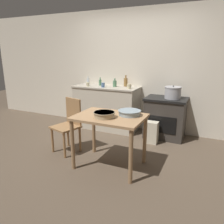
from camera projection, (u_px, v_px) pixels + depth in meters
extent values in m
plane|color=brown|center=(100.00, 154.00, 3.69)|extent=(14.00, 14.00, 0.00)
cube|color=beige|center=(133.00, 71.00, 4.74)|extent=(8.00, 0.07, 2.55)
cube|color=beige|center=(106.00, 108.00, 4.87)|extent=(1.40, 0.58, 0.92)
cube|color=#A9A08F|center=(106.00, 87.00, 4.75)|extent=(1.43, 0.61, 0.03)
cube|color=#38332D|center=(165.00, 119.00, 4.37)|extent=(0.75, 0.56, 0.77)
cube|color=black|center=(166.00, 99.00, 4.26)|extent=(0.79, 0.60, 0.04)
cube|color=black|center=(162.00, 125.00, 4.13)|extent=(0.53, 0.01, 0.32)
cube|color=#A87F56|center=(110.00, 117.00, 3.12)|extent=(0.99, 0.71, 0.03)
cylinder|color=#97724E|center=(73.00, 145.00, 3.14)|extent=(0.06, 0.06, 0.75)
cylinder|color=#97724E|center=(131.00, 157.00, 2.78)|extent=(0.06, 0.06, 0.75)
cylinder|color=#97724E|center=(94.00, 131.00, 3.68)|extent=(0.06, 0.06, 0.75)
cylinder|color=#97724E|center=(145.00, 140.00, 3.32)|extent=(0.06, 0.06, 0.75)
cube|color=#997047|center=(66.00, 127.00, 3.67)|extent=(0.49, 0.49, 0.03)
cube|color=#997047|center=(73.00, 111.00, 3.75)|extent=(0.35, 0.13, 0.45)
cylinder|color=#997047|center=(52.00, 140.00, 3.72)|extent=(0.04, 0.04, 0.43)
cylinder|color=#997047|center=(64.00, 145.00, 3.51)|extent=(0.04, 0.04, 0.43)
cylinder|color=#997047|center=(68.00, 135.00, 3.96)|extent=(0.04, 0.04, 0.43)
cylinder|color=#997047|center=(80.00, 139.00, 3.75)|extent=(0.04, 0.04, 0.43)
cube|color=beige|center=(151.00, 132.00, 4.10)|extent=(0.24, 0.17, 0.42)
cylinder|color=#A8A8AD|center=(173.00, 93.00, 4.16)|extent=(0.30, 0.30, 0.21)
cylinder|color=#A8A8AD|center=(173.00, 87.00, 4.13)|extent=(0.31, 0.31, 0.02)
sphere|color=black|center=(173.00, 86.00, 4.13)|extent=(0.02, 0.02, 0.02)
cylinder|color=#93A8B2|center=(129.00, 113.00, 3.14)|extent=(0.31, 0.31, 0.07)
cylinder|color=#8597A0|center=(129.00, 111.00, 3.13)|extent=(0.33, 0.33, 0.01)
cylinder|color=tan|center=(104.00, 115.00, 3.04)|extent=(0.29, 0.29, 0.08)
cylinder|color=tan|center=(104.00, 112.00, 3.03)|extent=(0.31, 0.31, 0.01)
cylinder|color=silver|center=(88.00, 81.00, 5.09)|extent=(0.06, 0.06, 0.13)
cylinder|color=silver|center=(88.00, 77.00, 5.07)|extent=(0.02, 0.02, 0.05)
cylinder|color=olive|center=(126.00, 82.00, 4.72)|extent=(0.08, 0.08, 0.17)
cylinder|color=olive|center=(126.00, 77.00, 4.69)|extent=(0.03, 0.03, 0.07)
cylinder|color=#517F5B|center=(115.00, 84.00, 4.67)|extent=(0.08, 0.08, 0.13)
cylinder|color=#517F5B|center=(115.00, 80.00, 4.65)|extent=(0.03, 0.03, 0.05)
cylinder|color=#517F5B|center=(100.00, 83.00, 4.87)|extent=(0.06, 0.06, 0.13)
cylinder|color=#517F5B|center=(100.00, 79.00, 4.85)|extent=(0.02, 0.02, 0.05)
cylinder|color=beige|center=(129.00, 86.00, 4.44)|extent=(0.08, 0.08, 0.09)
cylinder|color=#4C6B99|center=(103.00, 85.00, 4.60)|extent=(0.07, 0.07, 0.10)
cylinder|color=beige|center=(88.00, 84.00, 4.75)|extent=(0.07, 0.07, 0.08)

